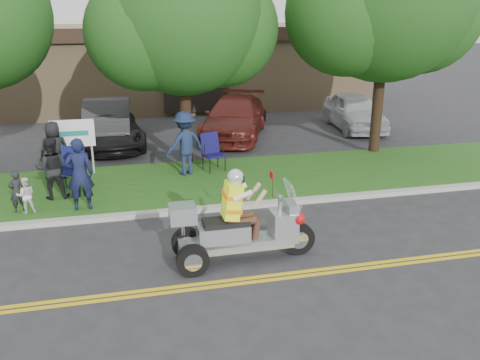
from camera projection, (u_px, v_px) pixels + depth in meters
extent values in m
plane|color=#28282B|center=(212.00, 271.00, 9.73)|extent=(120.00, 120.00, 0.00)
cube|color=gold|center=(218.00, 286.00, 9.20)|extent=(60.00, 0.10, 0.01)
cube|color=gold|center=(217.00, 282.00, 9.34)|extent=(60.00, 0.10, 0.01)
cube|color=#A8A89E|center=(190.00, 210.00, 12.53)|extent=(60.00, 0.25, 0.12)
cube|color=#1D5416|center=(180.00, 183.00, 14.51)|extent=(60.00, 4.00, 0.10)
cube|color=#9E7F5B|center=(184.00, 64.00, 27.05)|extent=(18.00, 8.00, 4.00)
cube|color=black|center=(195.00, 35.00, 22.78)|extent=(18.00, 0.30, 0.60)
cylinder|color=#332114|center=(185.00, 100.00, 15.81)|extent=(0.36, 0.36, 4.20)
sphere|color=#1C4B15|center=(182.00, 14.00, 15.00)|extent=(4.80, 4.80, 4.80)
sphere|color=#1C4B15|center=(220.00, 29.00, 15.68)|extent=(3.60, 3.60, 3.60)
sphere|color=#1C4B15|center=(143.00, 33.00, 14.72)|extent=(3.36, 3.36, 3.36)
cylinder|color=#332114|center=(379.00, 85.00, 16.96)|extent=(0.36, 0.36, 4.76)
sphere|color=#1C4B15|center=(420.00, 10.00, 16.79)|extent=(4.20, 4.20, 4.20)
sphere|color=#1C4B15|center=(348.00, 13.00, 15.74)|extent=(3.92, 3.92, 3.92)
cylinder|color=silver|center=(58.00, 161.00, 14.90)|extent=(0.06, 0.06, 1.10)
cylinder|color=silver|center=(93.00, 159.00, 15.12)|extent=(0.06, 0.06, 1.10)
cube|color=white|center=(72.00, 133.00, 14.75)|extent=(1.25, 0.06, 0.80)
cylinder|color=black|center=(298.00, 239.00, 10.34)|extent=(0.67, 0.16, 0.67)
cylinder|color=black|center=(193.00, 261.00, 9.48)|extent=(0.62, 0.17, 0.62)
cylinder|color=black|center=(187.00, 243.00, 10.22)|extent=(0.62, 0.17, 0.62)
cube|color=#A3A5AC|center=(240.00, 243.00, 10.05)|extent=(2.12, 0.52, 0.20)
cube|color=#A3A5AC|center=(223.00, 234.00, 9.90)|extent=(1.00, 0.51, 0.39)
cube|color=black|center=(226.00, 222.00, 9.84)|extent=(0.89, 0.47, 0.11)
cube|color=#A3A5AC|center=(283.00, 225.00, 10.15)|extent=(0.50, 0.54, 0.61)
cube|color=silver|center=(292.00, 194.00, 9.98)|extent=(0.22, 0.51, 0.54)
cube|color=#A3A5AC|center=(182.00, 214.00, 9.57)|extent=(0.50, 0.47, 0.33)
sphere|color=#B20C0F|center=(298.00, 218.00, 10.00)|extent=(0.25, 0.25, 0.25)
cube|color=#D4E618|center=(232.00, 200.00, 9.72)|extent=(0.38, 0.45, 0.72)
sphere|color=silver|center=(235.00, 177.00, 9.59)|extent=(0.32, 0.32, 0.32)
cylinder|color=black|center=(64.00, 185.00, 13.50)|extent=(0.03, 0.03, 0.49)
cylinder|color=black|center=(85.00, 183.00, 13.61)|extent=(0.03, 0.03, 0.49)
cylinder|color=black|center=(66.00, 179.00, 13.94)|extent=(0.03, 0.03, 0.49)
cylinder|color=black|center=(86.00, 178.00, 14.06)|extent=(0.03, 0.03, 0.49)
cube|color=#0F1348|center=(74.00, 172.00, 13.70)|extent=(0.61, 0.55, 0.04)
cube|color=#0F1348|center=(73.00, 158.00, 13.84)|extent=(0.61, 0.18, 0.66)
cylinder|color=black|center=(210.00, 166.00, 15.10)|extent=(0.03, 0.03, 0.47)
cylinder|color=black|center=(225.00, 164.00, 15.34)|extent=(0.03, 0.03, 0.47)
cylinder|color=black|center=(203.00, 162.00, 15.48)|extent=(0.03, 0.03, 0.47)
cylinder|color=black|center=(218.00, 160.00, 15.73)|extent=(0.03, 0.03, 0.47)
cube|color=#100E45|center=(214.00, 155.00, 15.33)|extent=(0.72, 0.69, 0.04)
cube|color=#100E45|center=(210.00, 143.00, 15.44)|extent=(0.62, 0.34, 0.64)
imported|color=#141938|center=(80.00, 174.00, 12.22)|extent=(0.68, 0.47, 1.80)
imported|color=black|center=(51.00, 169.00, 12.98)|extent=(0.79, 0.63, 1.60)
imported|color=#182444|center=(185.00, 143.00, 14.87)|extent=(1.40, 1.14, 1.89)
imported|color=black|center=(55.00, 150.00, 14.50)|extent=(0.94, 0.75, 1.68)
imported|color=black|center=(17.00, 191.00, 12.19)|extent=(0.44, 0.37, 1.03)
imported|color=silver|center=(26.00, 195.00, 12.14)|extent=(0.48, 0.40, 0.89)
imported|color=#303032|center=(107.00, 121.00, 18.97)|extent=(1.81, 4.87, 1.59)
imported|color=black|center=(111.00, 130.00, 18.36)|extent=(2.48, 4.68, 1.25)
imported|color=#571914|center=(235.00, 118.00, 19.84)|extent=(3.93, 5.65, 1.52)
imported|color=#ABADB2|center=(354.00, 111.00, 21.14)|extent=(2.24, 4.54, 1.49)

